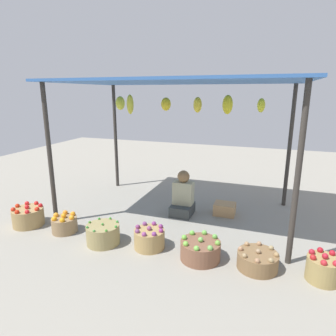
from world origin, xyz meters
TOP-DOWN VIEW (x-y plane):
  - ground_plane at (0.00, 0.00)m, footprint 14.00×14.00m
  - market_stall_structure at (-0.01, 0.01)m, footprint 3.85×2.35m
  - vendor_person at (0.09, -0.00)m, footprint 0.36×0.44m
  - basket_red_tomatoes at (-2.11, -1.27)m, footprint 0.48×0.48m
  - basket_oranges at (-1.41, -1.26)m, footprint 0.38×0.38m
  - basket_green_chilies at (-0.67, -1.37)m, footprint 0.46×0.46m
  - basket_purple_onions at (-0.01, -1.26)m, footprint 0.42×0.42m
  - basket_green_apples at (0.71, -1.31)m, footprint 0.51×0.51m
  - basket_potatoes at (1.42, -1.28)m, footprint 0.49×0.49m
  - basket_red_apples at (2.12, -1.28)m, footprint 0.37×0.37m
  - wooden_crate_near_vendor at (0.79, 0.21)m, footprint 0.36×0.30m

SIDE VIEW (x-z plane):
  - ground_plane at x=0.00m, z-range 0.00..0.00m
  - wooden_crate_near_vendor at x=0.79m, z-range 0.00..0.20m
  - basket_potatoes at x=1.42m, z-range -0.02..0.23m
  - basket_oranges at x=-1.41m, z-range -0.02..0.28m
  - basket_green_apples at x=0.71m, z-range -0.02..0.28m
  - basket_purple_onions at x=-0.01m, z-range -0.02..0.30m
  - basket_green_chilies at x=-0.67m, z-range -0.02..0.29m
  - basket_red_tomatoes at x=-2.11m, z-range -0.02..0.32m
  - basket_red_apples at x=2.12m, z-range -0.02..0.32m
  - vendor_person at x=0.09m, z-range -0.09..0.69m
  - market_stall_structure at x=-0.01m, z-range 0.97..3.23m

